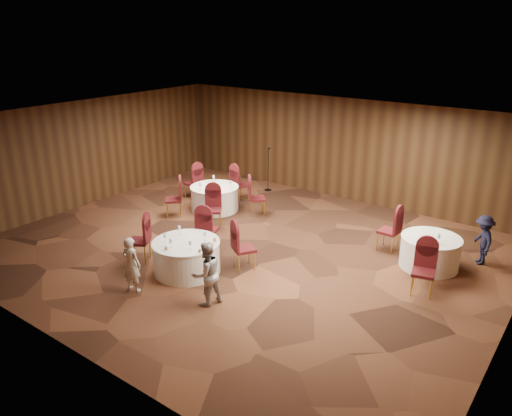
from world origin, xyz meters
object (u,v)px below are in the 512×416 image
Objects in this scene: woman_b at (206,274)px; man_c at (483,240)px; mic_stand at (268,178)px; table_left at (215,198)px; woman_a at (131,264)px; table_main at (187,257)px; table_right at (430,252)px.

woman_b is 6.51m from man_c.
mic_stand is 7.39m from woman_b.
table_left is 1.19× the size of woman_a.
mic_stand is at bearing -86.30° from woman_a.
mic_stand is at bearing -138.51° from woman_b.
mic_stand is 7.37m from woman_a.
mic_stand reaches higher than woman_a.
woman_b is (3.18, -6.67, 0.25)m from mic_stand.
table_main is 1.04× the size of mic_stand.
table_left is 7.44m from man_c.
table_main is at bearing -112.97° from woman_a.
table_main is 1.52m from woman_b.
mic_stand is at bearing -133.02° from man_c.
woman_a is at bearing -69.28° from table_left.
woman_b is at bearing -125.77° from table_right.
man_c is (0.91, 0.89, 0.22)m from table_right.
woman_b is (-3.07, -4.26, 0.30)m from table_right.
table_right is 1.13× the size of man_c.
man_c is (7.38, 0.97, 0.22)m from table_left.
man_c is at bearing -143.09° from woman_a.
table_main is 1.35m from woman_a.
table_left is at bearing -179.34° from table_right.
table_right is (4.35, 3.50, 0.00)m from table_main.
table_right is at bearing -142.89° from woman_a.
woman_a is 7.97m from man_c.
woman_b is (1.28, -0.76, 0.30)m from table_main.
woman_a is at bearing -134.37° from table_right.
woman_a is (1.78, -4.71, 0.23)m from table_left.
table_right is at bearing 38.80° from table_main.
table_right is at bearing -76.64° from man_c.
table_right is at bearing 160.27° from woman_b.
woman_b is at bearing -30.60° from table_main.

